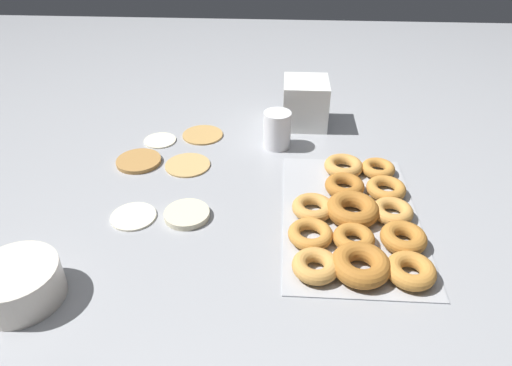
# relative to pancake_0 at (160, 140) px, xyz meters

# --- Properties ---
(ground_plane) EXTENTS (3.00, 3.00, 0.00)m
(ground_plane) POSITION_rel_pancake_0_xyz_m (-0.19, -0.20, -0.00)
(ground_plane) COLOR #9EA0A5
(pancake_0) EXTENTS (0.09, 0.09, 0.01)m
(pancake_0) POSITION_rel_pancake_0_xyz_m (0.00, 0.00, 0.00)
(pancake_0) COLOR silver
(pancake_0) RESTS_ON ground_plane
(pancake_1) EXTENTS (0.12, 0.12, 0.01)m
(pancake_1) POSITION_rel_pancake_0_xyz_m (-0.13, -0.10, 0.00)
(pancake_1) COLOR tan
(pancake_1) RESTS_ON ground_plane
(pancake_2) EXTENTS (0.10, 0.10, 0.01)m
(pancake_2) POSITION_rel_pancake_0_xyz_m (-0.35, -0.02, 0.00)
(pancake_2) COLOR silver
(pancake_2) RESTS_ON ground_plane
(pancake_3) EXTENTS (0.12, 0.12, 0.01)m
(pancake_3) POSITION_rel_pancake_0_xyz_m (0.04, -0.12, 0.00)
(pancake_3) COLOR tan
(pancake_3) RESTS_ON ground_plane
(pancake_4) EXTENTS (0.12, 0.12, 0.01)m
(pancake_4) POSITION_rel_pancake_0_xyz_m (-0.12, 0.03, 0.00)
(pancake_4) COLOR #B27F42
(pancake_4) RESTS_ON ground_plane
(pancake_5) EXTENTS (0.10, 0.10, 0.01)m
(pancake_5) POSITION_rel_pancake_0_xyz_m (-0.34, -0.14, 0.00)
(pancake_5) COLOR beige
(pancake_5) RESTS_ON ground_plane
(donut_tray) EXTENTS (0.48, 0.30, 0.04)m
(donut_tray) POSITION_rel_pancake_0_xyz_m (-0.34, -0.52, 0.01)
(donut_tray) COLOR #ADAFB5
(donut_tray) RESTS_ON ground_plane
(batter_bowl) EXTENTS (0.15, 0.15, 0.07)m
(batter_bowl) POSITION_rel_pancake_0_xyz_m (-0.59, 0.11, 0.03)
(batter_bowl) COLOR silver
(batter_bowl) RESTS_ON ground_plane
(container_stack) EXTENTS (0.14, 0.13, 0.14)m
(container_stack) POSITION_rel_pancake_0_xyz_m (0.14, -0.42, 0.06)
(container_stack) COLOR white
(container_stack) RESTS_ON ground_plane
(paper_cup) EXTENTS (0.08, 0.08, 0.10)m
(paper_cup) POSITION_rel_pancake_0_xyz_m (-0.01, -0.34, 0.05)
(paper_cup) COLOR white
(paper_cup) RESTS_ON ground_plane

